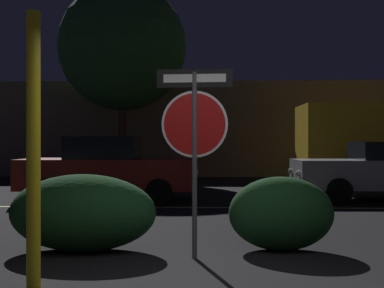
{
  "coord_description": "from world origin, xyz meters",
  "views": [
    {
      "loc": [
        0.0,
        -4.79,
        1.39
      ],
      "look_at": [
        -0.35,
        4.44,
        1.38
      ],
      "focal_mm": 50.0,
      "sensor_mm": 36.0,
      "label": 1
    }
  ],
  "objects_px": {
    "hedge_bush_3": "(281,214)",
    "yellow_pole_left": "(33,149)",
    "stop_sign": "(194,124)",
    "passing_car_2": "(108,169)",
    "tree_1": "(122,47)",
    "hedge_bush_2": "(82,213)"
  },
  "relations": [
    {
      "from": "hedge_bush_2",
      "to": "tree_1",
      "type": "bearing_deg",
      "value": 97.56
    },
    {
      "from": "stop_sign",
      "to": "hedge_bush_2",
      "type": "distance_m",
      "value": 1.87
    },
    {
      "from": "passing_car_2",
      "to": "yellow_pole_left",
      "type": "bearing_deg",
      "value": 4.45
    },
    {
      "from": "hedge_bush_3",
      "to": "passing_car_2",
      "type": "distance_m",
      "value": 6.78
    },
    {
      "from": "hedge_bush_3",
      "to": "hedge_bush_2",
      "type": "bearing_deg",
      "value": -176.86
    },
    {
      "from": "hedge_bush_3",
      "to": "tree_1",
      "type": "bearing_deg",
      "value": 107.79
    },
    {
      "from": "yellow_pole_left",
      "to": "hedge_bush_3",
      "type": "distance_m",
      "value": 3.32
    },
    {
      "from": "hedge_bush_2",
      "to": "stop_sign",
      "type": "bearing_deg",
      "value": -14.24
    },
    {
      "from": "stop_sign",
      "to": "yellow_pole_left",
      "type": "xyz_separation_m",
      "value": [
        -1.51,
        -1.35,
        -0.29
      ]
    },
    {
      "from": "stop_sign",
      "to": "tree_1",
      "type": "relative_size",
      "value": 0.3
    },
    {
      "from": "passing_car_2",
      "to": "tree_1",
      "type": "xyz_separation_m",
      "value": [
        -0.98,
        7.83,
        4.37
      ]
    },
    {
      "from": "yellow_pole_left",
      "to": "tree_1",
      "type": "xyz_separation_m",
      "value": [
        -1.78,
        15.55,
        3.8
      ]
    },
    {
      "from": "hedge_bush_3",
      "to": "passing_car_2",
      "type": "xyz_separation_m",
      "value": [
        -3.41,
        5.86,
        0.29
      ]
    },
    {
      "from": "yellow_pole_left",
      "to": "hedge_bush_3",
      "type": "height_order",
      "value": "yellow_pole_left"
    },
    {
      "from": "yellow_pole_left",
      "to": "passing_car_2",
      "type": "relative_size",
      "value": 0.63
    },
    {
      "from": "stop_sign",
      "to": "hedge_bush_2",
      "type": "xyz_separation_m",
      "value": [
        -1.45,
        0.37,
        -1.12
      ]
    },
    {
      "from": "yellow_pole_left",
      "to": "tree_1",
      "type": "relative_size",
      "value": 0.35
    },
    {
      "from": "stop_sign",
      "to": "yellow_pole_left",
      "type": "relative_size",
      "value": 0.86
    },
    {
      "from": "yellow_pole_left",
      "to": "hedge_bush_3",
      "type": "relative_size",
      "value": 1.96
    },
    {
      "from": "hedge_bush_2",
      "to": "tree_1",
      "type": "relative_size",
      "value": 0.25
    },
    {
      "from": "hedge_bush_3",
      "to": "yellow_pole_left",
      "type": "bearing_deg",
      "value": -144.49
    },
    {
      "from": "yellow_pole_left",
      "to": "tree_1",
      "type": "height_order",
      "value": "tree_1"
    }
  ]
}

